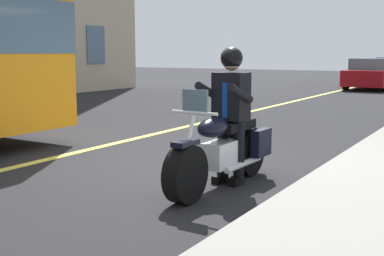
# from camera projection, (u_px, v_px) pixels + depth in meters

# --- Properties ---
(ground_plane) EXTENTS (80.00, 80.00, 0.00)m
(ground_plane) POSITION_uv_depth(u_px,v_px,m) (183.00, 164.00, 7.57)
(ground_plane) COLOR black
(lane_center_stripe) EXTENTS (60.00, 0.16, 0.01)m
(lane_center_stripe) POSITION_uv_depth(u_px,v_px,m) (84.00, 151.00, 8.60)
(lane_center_stripe) COLOR #E5DB4C
(lane_center_stripe) RESTS_ON ground_plane
(motorcycle_main) EXTENTS (2.21, 0.62, 1.26)m
(motorcycle_main) POSITION_uv_depth(u_px,v_px,m) (223.00, 151.00, 6.27)
(motorcycle_main) COLOR black
(motorcycle_main) RESTS_ON ground_plane
(rider_main) EXTENTS (0.63, 0.55, 1.74)m
(rider_main) POSITION_uv_depth(u_px,v_px,m) (231.00, 103.00, 6.34)
(rider_main) COLOR black
(rider_main) RESTS_ON ground_plane
(car_silver) EXTENTS (4.60, 1.92, 1.40)m
(car_silver) POSITION_uv_depth(u_px,v_px,m) (373.00, 74.00, 23.12)
(car_silver) COLOR maroon
(car_silver) RESTS_ON ground_plane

